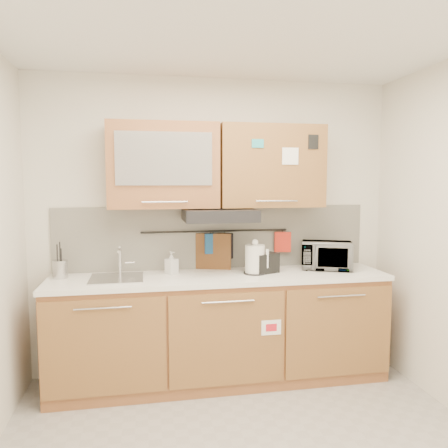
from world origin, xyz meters
name	(u,v)px	position (x,y,z in m)	size (l,w,h in m)	color
ceiling	(259,13)	(0.00, 0.00, 2.60)	(3.20, 3.20, 0.00)	white
wall_back	(215,226)	(0.00, 1.50, 1.30)	(3.20, 3.20, 0.00)	silver
base_cabinet	(221,334)	(0.00, 1.19, 0.41)	(2.80, 0.64, 0.88)	#985F36
countertop	(221,277)	(0.00, 1.19, 0.90)	(2.82, 0.62, 0.04)	white
backsplash	(215,237)	(0.00, 1.49, 1.20)	(2.80, 0.02, 0.56)	silver
upper_cabinets	(217,166)	(0.00, 1.32, 1.83)	(1.82, 0.37, 0.70)	#985F36
range_hood	(219,215)	(0.00, 1.25, 1.42)	(0.60, 0.46, 0.10)	black
sink	(117,278)	(-0.85, 1.21, 0.92)	(0.42, 0.40, 0.26)	silver
utensil_rail	(216,231)	(0.00, 1.45, 1.26)	(0.02, 0.02, 1.30)	black
utensil_crock	(60,269)	(-1.30, 1.31, 1.00)	(0.15, 0.15, 0.30)	#AFAFB4
kettle	(255,260)	(0.29, 1.19, 1.04)	(0.22, 0.22, 0.30)	silver
toaster	(265,263)	(0.39, 1.20, 1.01)	(0.26, 0.21, 0.17)	black
microwave	(327,256)	(0.98, 1.27, 1.04)	(0.44, 0.30, 0.24)	#999999
soap_bottle	(172,263)	(-0.40, 1.31, 1.02)	(0.09, 0.09, 0.19)	#999999
cutting_board	(213,255)	(-0.02, 1.44, 1.04)	(0.32, 0.02, 0.39)	brown
oven_mitt	(211,244)	(-0.04, 1.44, 1.15)	(0.11, 0.03, 0.18)	navy
dark_pouch	(225,246)	(0.08, 1.44, 1.13)	(0.14, 0.04, 0.22)	black
pot_holder	(283,242)	(0.62, 1.44, 1.15)	(0.15, 0.02, 0.18)	red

